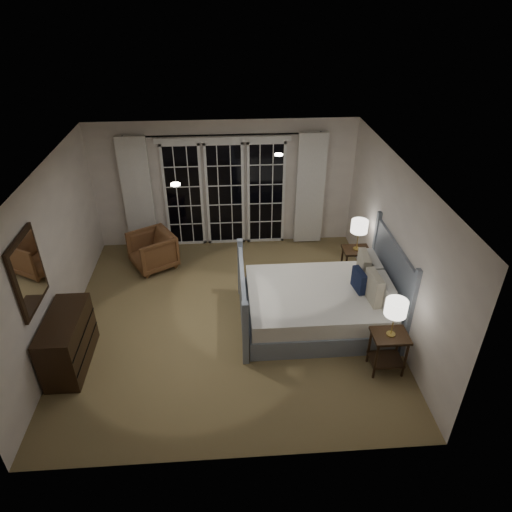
{
  "coord_description": "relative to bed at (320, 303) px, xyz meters",
  "views": [
    {
      "loc": [
        0.02,
        -5.72,
        4.7
      ],
      "look_at": [
        0.44,
        0.17,
        1.05
      ],
      "focal_mm": 32.0,
      "sensor_mm": 36.0,
      "label": 1
    }
  ],
  "objects": [
    {
      "name": "ceiling",
      "position": [
        -1.41,
        0.15,
        2.16
      ],
      "size": [
        5.0,
        5.0,
        0.0
      ],
      "primitive_type": "plane",
      "rotation": [
        3.14,
        0.0,
        0.0
      ],
      "color": "silver",
      "rests_on": "wall_back"
    },
    {
      "name": "armchair",
      "position": [
        -2.79,
        1.8,
        0.0
      ],
      "size": [
        1.02,
        1.01,
        0.68
      ],
      "primitive_type": "imported",
      "rotation": [
        0.0,
        0.0,
        -1.04
      ],
      "color": "brown",
      "rests_on": "floor"
    },
    {
      "name": "nightstand_left",
      "position": [
        0.72,
        -1.1,
        0.07
      ],
      "size": [
        0.48,
        0.38,
        0.62
      ],
      "color": "black",
      "rests_on": "floor"
    },
    {
      "name": "bed",
      "position": [
        0.0,
        0.0,
        0.0
      ],
      "size": [
        2.33,
        1.68,
        1.36
      ],
      "color": "slate",
      "rests_on": "floor"
    },
    {
      "name": "curtain_rod",
      "position": [
        -1.41,
        2.55,
        1.91
      ],
      "size": [
        3.5,
        0.03,
        0.03
      ],
      "primitive_type": "cylinder",
      "rotation": [
        0.0,
        1.57,
        0.0
      ],
      "color": "black",
      "rests_on": "wall_back"
    },
    {
      "name": "wall_left",
      "position": [
        -3.91,
        0.15,
        0.91
      ],
      "size": [
        0.02,
        5.0,
        2.5
      ],
      "primitive_type": "cube",
      "color": "beige",
      "rests_on": "floor"
    },
    {
      "name": "curtain_right",
      "position": [
        0.24,
        2.53,
        0.81
      ],
      "size": [
        0.55,
        0.1,
        2.25
      ],
      "primitive_type": "cube",
      "color": "white",
      "rests_on": "curtain_rod"
    },
    {
      "name": "mirror",
      "position": [
        -3.88,
        -0.68,
        1.21
      ],
      "size": [
        0.05,
        0.85,
        1.0
      ],
      "color": "black",
      "rests_on": "wall_left"
    },
    {
      "name": "wall_back",
      "position": [
        -1.41,
        2.65,
        0.91
      ],
      "size": [
        5.0,
        0.02,
        2.5
      ],
      "primitive_type": "cube",
      "color": "beige",
      "rests_on": "floor"
    },
    {
      "name": "curtain_left",
      "position": [
        -3.06,
        2.53,
        0.81
      ],
      "size": [
        0.55,
        0.1,
        2.25
      ],
      "primitive_type": "cube",
      "color": "white",
      "rests_on": "curtain_rod"
    },
    {
      "name": "wall_right",
      "position": [
        1.09,
        0.15,
        0.91
      ],
      "size": [
        0.02,
        5.0,
        2.5
      ],
      "primitive_type": "cube",
      "color": "beige",
      "rests_on": "floor"
    },
    {
      "name": "lamp_right",
      "position": [
        0.85,
        1.15,
        0.71
      ],
      "size": [
        0.29,
        0.29,
        0.56
      ],
      "color": "tan",
      "rests_on": "nightstand_right"
    },
    {
      "name": "nightstand_right",
      "position": [
        0.85,
        1.15,
        0.06
      ],
      "size": [
        0.46,
        0.37,
        0.61
      ],
      "color": "black",
      "rests_on": "floor"
    },
    {
      "name": "french_doors",
      "position": [
        -1.41,
        2.61,
        0.75
      ],
      "size": [
        2.5,
        0.04,
        2.2
      ],
      "color": "black",
      "rests_on": "wall_back"
    },
    {
      "name": "dresser",
      "position": [
        -3.64,
        -0.68,
        0.06
      ],
      "size": [
        0.48,
        1.14,
        0.81
      ],
      "color": "black",
      "rests_on": "floor"
    },
    {
      "name": "downlight_a",
      "position": [
        -0.61,
        0.75,
        2.15
      ],
      "size": [
        0.12,
        0.12,
        0.01
      ],
      "primitive_type": "cylinder",
      "color": "white",
      "rests_on": "ceiling"
    },
    {
      "name": "floor",
      "position": [
        -1.41,
        0.15,
        -0.34
      ],
      "size": [
        5.0,
        5.0,
        0.0
      ],
      "primitive_type": "plane",
      "color": "olive",
      "rests_on": "ground"
    },
    {
      "name": "wall_front",
      "position": [
        -1.41,
        -2.35,
        0.91
      ],
      "size": [
        5.0,
        0.02,
        2.5
      ],
      "primitive_type": "cube",
      "color": "beige",
      "rests_on": "floor"
    },
    {
      "name": "lamp_left",
      "position": [
        0.72,
        -1.1,
        0.73
      ],
      "size": [
        0.29,
        0.29,
        0.56
      ],
      "color": "tan",
      "rests_on": "nightstand_left"
    },
    {
      "name": "downlight_b",
      "position": [
        -2.01,
        -0.25,
        2.15
      ],
      "size": [
        0.12,
        0.12,
        0.01
      ],
      "primitive_type": "cylinder",
      "color": "white",
      "rests_on": "ceiling"
    }
  ]
}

